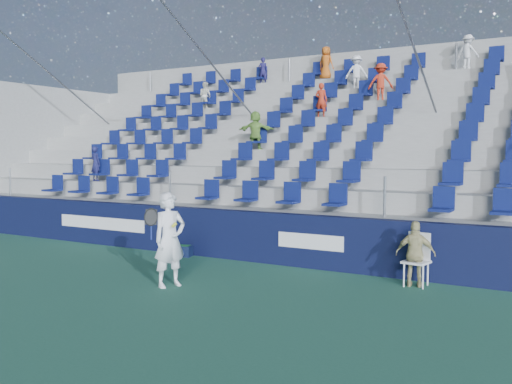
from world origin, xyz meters
TOP-DOWN VIEW (x-y plane):
  - ground at (0.00, 0.00)m, footprint 70.00×70.00m
  - sponsor_wall at (0.00, 3.15)m, footprint 24.00×0.32m
  - grandstand at (0.00, 8.24)m, footprint 24.00×8.17m
  - tennis_player at (-0.14, 0.07)m, footprint 0.73×0.78m
  - line_judge_chair at (3.99, 2.66)m, footprint 0.53×0.54m
  - line_judge at (3.99, 2.50)m, footprint 0.80×0.46m
  - ball_bin at (-1.95, 2.75)m, footprint 0.57×0.45m

SIDE VIEW (x-z plane):
  - ground at x=0.00m, z-range 0.00..0.00m
  - ball_bin at x=-1.95m, z-range 0.01..0.30m
  - line_judge_chair at x=3.99m, z-range 0.07..1.11m
  - sponsor_wall at x=0.00m, z-range 0.00..1.20m
  - line_judge at x=3.99m, z-range 0.00..1.29m
  - tennis_player at x=-0.14m, z-range 0.00..1.85m
  - grandstand at x=0.00m, z-range -1.18..5.45m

